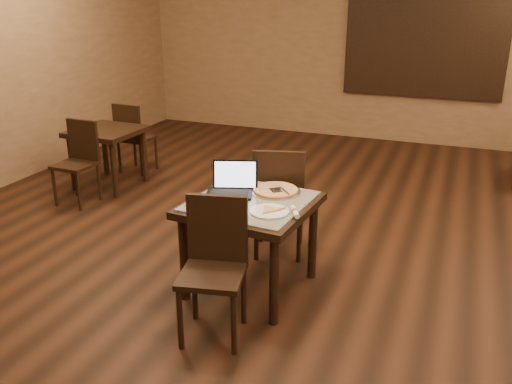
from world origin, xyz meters
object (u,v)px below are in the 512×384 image
at_px(tiled_table, 251,213).
at_px(pizza_pan, 276,191).
at_px(chair_main_far, 279,196).
at_px(laptop, 232,185).
at_px(other_table_b_chair_near, 79,157).
at_px(other_table_b, 107,139).
at_px(chair_main_near, 215,259).
at_px(other_table_b_chair_far, 133,134).

distance_m(tiled_table, pizza_pan, 0.29).
bearing_deg(chair_main_far, pizza_pan, 89.73).
bearing_deg(laptop, chair_main_far, 48.02).
height_order(tiled_table, other_table_b_chair_near, other_table_b_chair_near).
xyz_separation_m(laptop, other_table_b, (-2.32, 1.54, -0.23)).
bearing_deg(pizza_pan, other_table_b_chair_near, 161.84).
bearing_deg(other_table_b, laptop, -31.41).
distance_m(chair_main_near, other_table_b, 3.37).
bearing_deg(other_table_b_chair_far, chair_main_far, 150.46).
bearing_deg(laptop, chair_main_near, -94.08).
xyz_separation_m(other_table_b, other_table_b_chair_near, (0.00, -0.54, -0.07)).
distance_m(chair_main_near, chair_main_far, 1.23).
xyz_separation_m(tiled_table, chair_main_near, (-0.02, -0.62, -0.11)).
relative_size(other_table_b, other_table_b_chair_near, 0.85).
bearing_deg(tiled_table, other_table_b_chair_near, 161.55).
distance_m(chair_main_near, pizza_pan, 0.89).
bearing_deg(other_table_b, other_table_b_chair_near, -87.56).
relative_size(tiled_table, chair_main_far, 0.98).
xyz_separation_m(other_table_b, other_table_b_chair_far, (-0.00, 0.54, -0.07)).
relative_size(chair_main_near, laptop, 2.34).
relative_size(chair_main_far, other_table_b, 1.29).
bearing_deg(tiled_table, pizza_pan, 68.70).
distance_m(chair_main_near, other_table_b_chair_near, 3.03).
xyz_separation_m(chair_main_far, pizza_pan, (0.10, -0.37, 0.19)).
xyz_separation_m(other_table_b_chair_near, other_table_b_chair_far, (-0.01, 1.08, 0.00)).
xyz_separation_m(tiled_table, other_table_b, (-2.52, 1.64, -0.07)).
distance_m(pizza_pan, other_table_b_chair_far, 3.29).
relative_size(chair_main_near, pizza_pan, 2.44).
xyz_separation_m(chair_main_near, pizza_pan, (0.14, 0.86, 0.21)).
height_order(chair_main_near, chair_main_far, chair_main_far).
bearing_deg(other_table_b, chair_main_far, -19.95).
height_order(tiled_table, chair_main_near, chair_main_near).
bearing_deg(other_table_b, other_table_b_chair_far, 92.44).
distance_m(other_table_b, other_table_b_chair_near, 0.54).
bearing_deg(tiled_table, chair_main_near, -86.43).
bearing_deg(chair_main_near, pizza_pan, 68.62).
height_order(chair_main_near, other_table_b_chair_near, chair_main_near).
distance_m(tiled_table, other_table_b_chair_far, 3.34).
height_order(tiled_table, chair_main_far, chair_main_far).
height_order(chair_main_near, laptop, laptop).
bearing_deg(chair_main_far, other_table_b, -36.90).
xyz_separation_m(chair_main_near, other_table_b_chair_far, (-2.50, 2.80, -0.03)).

